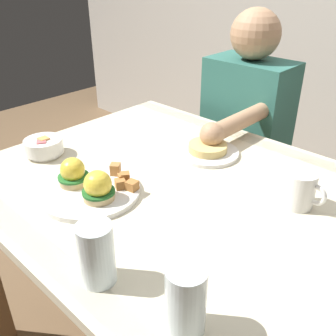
% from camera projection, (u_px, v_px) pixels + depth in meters
% --- Properties ---
extents(dining_table, '(1.20, 0.90, 0.74)m').
position_uv_depth(dining_table, '(186.00, 221.00, 1.08)').
color(dining_table, beige).
rests_on(dining_table, ground_plane).
extents(eggs_benedict_plate, '(0.27, 0.27, 0.09)m').
position_uv_depth(eggs_benedict_plate, '(90.00, 186.00, 0.99)').
color(eggs_benedict_plate, white).
rests_on(eggs_benedict_plate, dining_table).
extents(fruit_bowl, '(0.12, 0.12, 0.06)m').
position_uv_depth(fruit_bowl, '(44.00, 147.00, 1.19)').
color(fruit_bowl, white).
rests_on(fruit_bowl, dining_table).
extents(coffee_mug, '(0.11, 0.08, 0.09)m').
position_uv_depth(coffee_mug, '(300.00, 188.00, 0.94)').
color(coffee_mug, white).
rests_on(coffee_mug, dining_table).
extents(water_glass_near, '(0.07, 0.07, 0.13)m').
position_uv_depth(water_glass_near, '(97.00, 258.00, 0.71)').
color(water_glass_near, silver).
rests_on(water_glass_near, dining_table).
extents(water_glass_extra, '(0.07, 0.07, 0.13)m').
position_uv_depth(water_glass_extra, '(185.00, 304.00, 0.62)').
color(water_glass_extra, silver).
rests_on(water_glass_extra, dining_table).
extents(side_plate, '(0.20, 0.20, 0.04)m').
position_uv_depth(side_plate, '(207.00, 150.00, 1.21)').
color(side_plate, white).
rests_on(side_plate, dining_table).
extents(diner_person, '(0.34, 0.54, 1.14)m').
position_uv_depth(diner_person, '(242.00, 133.00, 1.58)').
color(diner_person, '#33333D').
rests_on(diner_person, ground_plane).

